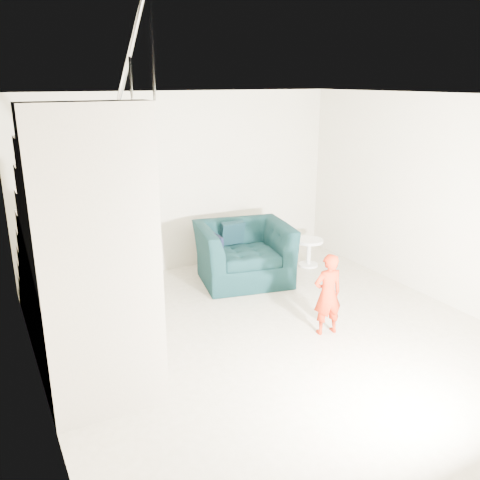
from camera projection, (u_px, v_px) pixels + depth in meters
name	position (u px, v px, depth m)	size (l,w,h in m)	color
floor	(278.00, 340.00, 5.81)	(5.50, 5.50, 0.00)	tan
ceiling	(284.00, 96.00, 4.99)	(5.50, 5.50, 0.00)	silver
back_wall	(183.00, 183.00, 7.71)	(5.00, 5.00, 0.00)	beige
left_wall	(30.00, 266.00, 4.28)	(5.50, 5.50, 0.00)	beige
right_wall	(445.00, 202.00, 6.52)	(5.50, 5.50, 0.00)	beige
armchair	(244.00, 253.00, 7.43)	(1.31, 1.14, 0.85)	black
toddler	(328.00, 294.00, 5.85)	(0.36, 0.23, 0.98)	#90040A
side_table	(309.00, 248.00, 8.06)	(0.44, 0.44, 0.44)	white
staircase	(82.00, 279.00, 5.09)	(1.02, 3.03, 3.62)	#ADA089
cushion	(232.00, 233.00, 7.57)	(0.36, 0.10, 0.35)	black
throw	(214.00, 253.00, 7.08)	(0.05, 0.53, 0.59)	black
phone	(335.00, 264.00, 5.77)	(0.02, 0.05, 0.10)	black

